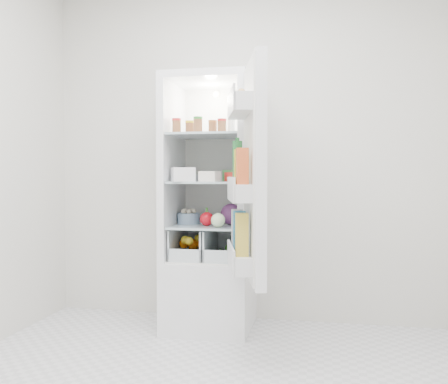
% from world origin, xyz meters
% --- Properties ---
extents(room_walls, '(3.02, 3.02, 2.61)m').
position_xyz_m(room_walls, '(0.00, 0.00, 1.59)').
color(room_walls, silver).
rests_on(room_walls, ground).
extents(refrigerator, '(0.60, 0.60, 1.80)m').
position_xyz_m(refrigerator, '(-0.20, 1.25, 0.67)').
color(refrigerator, white).
rests_on(refrigerator, ground).
extents(shelf_low, '(0.49, 0.53, 0.01)m').
position_xyz_m(shelf_low, '(-0.20, 1.19, 0.74)').
color(shelf_low, '#A8BEC5').
rests_on(shelf_low, refrigerator).
extents(shelf_mid, '(0.49, 0.53, 0.02)m').
position_xyz_m(shelf_mid, '(-0.20, 1.19, 1.05)').
color(shelf_mid, '#A8BEC5').
rests_on(shelf_mid, refrigerator).
extents(shelf_top, '(0.49, 0.53, 0.02)m').
position_xyz_m(shelf_top, '(-0.20, 1.19, 1.38)').
color(shelf_top, '#A8BEC5').
rests_on(shelf_top, refrigerator).
extents(crisper_left, '(0.23, 0.46, 0.22)m').
position_xyz_m(crisper_left, '(-0.32, 1.19, 0.61)').
color(crisper_left, silver).
rests_on(crisper_left, refrigerator).
extents(crisper_right, '(0.23, 0.46, 0.22)m').
position_xyz_m(crisper_right, '(-0.08, 1.19, 0.61)').
color(crisper_right, silver).
rests_on(crisper_right, refrigerator).
extents(condiment_jars, '(0.38, 0.16, 0.08)m').
position_xyz_m(condiment_jars, '(-0.24, 1.07, 1.43)').
color(condiment_jars, '#B21919').
rests_on(condiment_jars, shelf_top).
extents(squeeze_bottle, '(0.06, 0.06, 0.18)m').
position_xyz_m(squeeze_bottle, '(-0.03, 1.14, 1.48)').
color(squeeze_bottle, white).
rests_on(squeeze_bottle, shelf_top).
extents(tub_white, '(0.20, 0.20, 0.09)m').
position_xyz_m(tub_white, '(-0.34, 0.99, 1.10)').
color(tub_white, white).
rests_on(tub_white, shelf_mid).
extents(tub_cream, '(0.14, 0.14, 0.07)m').
position_xyz_m(tub_cream, '(-0.16, 1.02, 1.09)').
color(tub_cream, white).
rests_on(tub_cream, shelf_mid).
extents(tin_red, '(0.10, 0.10, 0.06)m').
position_xyz_m(tin_red, '(-0.04, 1.16, 1.09)').
color(tin_red, red).
rests_on(tin_red, shelf_mid).
extents(foil_tray, '(0.19, 0.15, 0.04)m').
position_xyz_m(foil_tray, '(-0.36, 1.37, 1.08)').
color(foil_tray, silver).
rests_on(foil_tray, shelf_mid).
extents(tub_green, '(0.13, 0.16, 0.08)m').
position_xyz_m(tub_green, '(-0.04, 1.23, 1.10)').
color(tub_green, '#45984A').
rests_on(tub_green, shelf_mid).
extents(red_cabbage, '(0.15, 0.15, 0.15)m').
position_xyz_m(red_cabbage, '(-0.05, 1.20, 0.82)').
color(red_cabbage, '#591F5C').
rests_on(red_cabbage, shelf_low).
extents(bell_pepper, '(0.10, 0.10, 0.10)m').
position_xyz_m(bell_pepper, '(-0.20, 1.10, 0.80)').
color(bell_pepper, red).
rests_on(bell_pepper, shelf_low).
extents(mushroom_bowl, '(0.20, 0.20, 0.08)m').
position_xyz_m(mushroom_bowl, '(-0.36, 1.23, 0.79)').
color(mushroom_bowl, '#86A4C8').
rests_on(mushroom_bowl, shelf_low).
extents(salad_bag, '(0.10, 0.10, 0.10)m').
position_xyz_m(salad_bag, '(-0.10, 1.02, 0.80)').
color(salad_bag, beige).
rests_on(salad_bag, shelf_low).
extents(citrus_pile, '(0.20, 0.31, 0.16)m').
position_xyz_m(citrus_pile, '(-0.33, 1.15, 0.59)').
color(citrus_pile, orange).
rests_on(citrus_pile, refrigerator).
extents(veg_pile, '(0.16, 0.30, 0.10)m').
position_xyz_m(veg_pile, '(-0.07, 1.18, 0.56)').
color(veg_pile, '#1C4717').
rests_on(veg_pile, refrigerator).
extents(fridge_door, '(0.30, 0.60, 1.30)m').
position_xyz_m(fridge_door, '(0.18, 0.62, 1.09)').
color(fridge_door, white).
rests_on(fridge_door, refrigerator).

